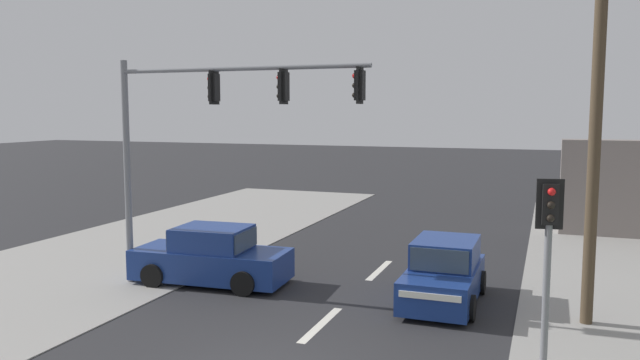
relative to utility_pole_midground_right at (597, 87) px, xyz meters
The scene contains 8 objects.
lane_dash_mid 7.81m from the utility_pole_midground_right, 159.25° to the right, with size 0.20×2.40×0.01m, color silver.
lane_dash_far 8.08m from the utility_pole_midground_right, 151.84° to the left, with size 0.20×2.40×0.01m, color silver.
kerb_left_verge 14.93m from the utility_pole_midground_right, behind, with size 8.00×40.00×0.02m, color gray.
utility_pole_midground_right is the anchor object (origin of this frame).
traffic_signal_mast 9.23m from the utility_pole_midground_right, behind, with size 6.89×0.48×6.00m.
pedestal_signal_right_kerb 4.65m from the utility_pole_midground_right, 103.31° to the right, with size 0.44×0.30×3.56m.
hatchback_crossing_left 5.53m from the utility_pole_midground_right, behind, with size 1.79×3.64×1.53m.
sedan_oncoming_mid 10.41m from the utility_pole_midground_right, behind, with size 4.33×2.09×1.56m.
Camera 1 is at (4.57, -9.44, 4.68)m, focal length 35.00 mm.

